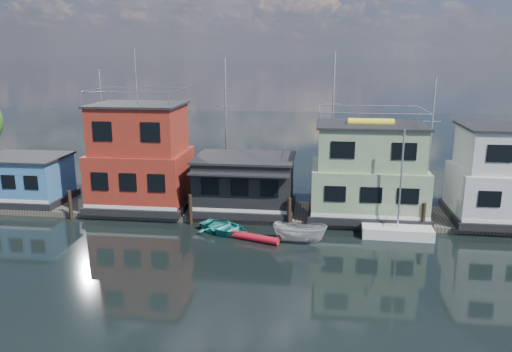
# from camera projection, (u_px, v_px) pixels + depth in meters

# --- Properties ---
(ground) EXTENTS (160.00, 160.00, 0.00)m
(ground) POSITION_uv_depth(u_px,v_px,m) (222.00, 286.00, 26.26)
(ground) COLOR black
(ground) RESTS_ON ground
(dock) EXTENTS (48.00, 5.00, 0.40)m
(dock) POSITION_uv_depth(u_px,v_px,m) (252.00, 212.00, 37.77)
(dock) COLOR #595147
(dock) RESTS_ON ground
(houseboat_blue) EXTENTS (6.40, 4.90, 3.66)m
(houseboat_blue) POSITION_uv_depth(u_px,v_px,m) (26.00, 179.00, 39.44)
(houseboat_blue) COLOR black
(houseboat_blue) RESTS_ON dock
(houseboat_red) EXTENTS (7.40, 5.90, 11.86)m
(houseboat_red) POSITION_uv_depth(u_px,v_px,m) (141.00, 158.00, 37.84)
(houseboat_red) COLOR black
(houseboat_red) RESTS_ON dock
(houseboat_dark) EXTENTS (7.40, 6.10, 4.06)m
(houseboat_dark) POSITION_uv_depth(u_px,v_px,m) (245.00, 183.00, 37.27)
(houseboat_dark) COLOR black
(houseboat_dark) RESTS_ON dock
(houseboat_green) EXTENTS (8.40, 5.90, 7.03)m
(houseboat_green) POSITION_uv_depth(u_px,v_px,m) (368.00, 172.00, 35.94)
(houseboat_green) COLOR black
(houseboat_green) RESTS_ON dock
(pilings) EXTENTS (42.28, 0.28, 2.20)m
(pilings) POSITION_uv_depth(u_px,v_px,m) (242.00, 212.00, 34.90)
(pilings) COLOR #2D2116
(pilings) RESTS_ON ground
(background_masts) EXTENTS (36.40, 0.16, 12.00)m
(background_masts) POSITION_uv_depth(u_px,v_px,m) (317.00, 131.00, 41.69)
(background_masts) COLOR silver
(background_masts) RESTS_ON ground
(red_kayak) EXTENTS (3.35, 1.54, 0.49)m
(red_kayak) POSITION_uv_depth(u_px,v_px,m) (254.00, 238.00, 32.36)
(red_kayak) COLOR red
(red_kayak) RESTS_ON ground
(dinghy_teal) EXTENTS (4.73, 4.32, 0.80)m
(dinghy_teal) POSITION_uv_depth(u_px,v_px,m) (225.00, 228.00, 33.75)
(dinghy_teal) COLOR teal
(dinghy_teal) RESTS_ON ground
(motorboat) EXTENTS (3.73, 1.92, 1.37)m
(motorboat) POSITION_uv_depth(u_px,v_px,m) (300.00, 233.00, 32.00)
(motorboat) COLOR beige
(motorboat) RESTS_ON ground
(day_sailer) EXTENTS (4.62, 1.66, 7.22)m
(day_sailer) POSITION_uv_depth(u_px,v_px,m) (397.00, 231.00, 33.00)
(day_sailer) COLOR silver
(day_sailer) RESTS_ON ground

